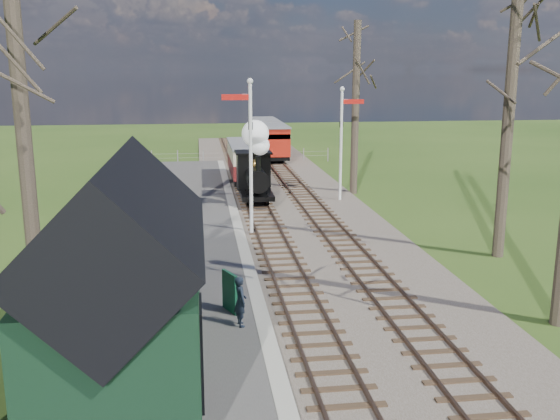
{
  "coord_description": "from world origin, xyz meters",
  "views": [
    {
      "loc": [
        -2.73,
        -8.23,
        6.53
      ],
      "look_at": [
        0.12,
        13.43,
        1.6
      ],
      "focal_mm": 40.0,
      "sensor_mm": 36.0,
      "label": 1
    }
  ],
  "objects_px": {
    "semaphore_near": "(249,146)",
    "locomotive": "(255,167)",
    "red_carriage_b": "(264,134)",
    "coach": "(246,160)",
    "red_carriage_a": "(272,141)",
    "bench": "(178,385)",
    "semaphore_far": "(343,135)",
    "person": "(240,301)",
    "sign_board": "(230,292)",
    "station_shed": "(124,286)"
  },
  "relations": [
    {
      "from": "semaphore_far",
      "to": "red_carriage_b",
      "type": "distance_m",
      "value": 20.17
    },
    {
      "from": "locomotive",
      "to": "station_shed",
      "type": "bearing_deg",
      "value": -103.5
    },
    {
      "from": "locomotive",
      "to": "bench",
      "type": "height_order",
      "value": "locomotive"
    },
    {
      "from": "red_carriage_a",
      "to": "bench",
      "type": "distance_m",
      "value": 34.13
    },
    {
      "from": "bench",
      "to": "red_carriage_b",
      "type": "bearing_deg",
      "value": 81.5
    },
    {
      "from": "semaphore_far",
      "to": "semaphore_near",
      "type": "bearing_deg",
      "value": -130.6
    },
    {
      "from": "semaphore_far",
      "to": "red_carriage_a",
      "type": "relative_size",
      "value": 1.14
    },
    {
      "from": "semaphore_far",
      "to": "person",
      "type": "distance_m",
      "value": 16.83
    },
    {
      "from": "station_shed",
      "to": "person",
      "type": "relative_size",
      "value": 4.87
    },
    {
      "from": "red_carriage_b",
      "to": "semaphore_near",
      "type": "bearing_deg",
      "value": -97.38
    },
    {
      "from": "semaphore_near",
      "to": "person",
      "type": "relative_size",
      "value": 4.81
    },
    {
      "from": "station_shed",
      "to": "coach",
      "type": "height_order",
      "value": "station_shed"
    },
    {
      "from": "coach",
      "to": "locomotive",
      "type": "bearing_deg",
      "value": -90.11
    },
    {
      "from": "semaphore_far",
      "to": "person",
      "type": "height_order",
      "value": "semaphore_far"
    },
    {
      "from": "bench",
      "to": "locomotive",
      "type": "bearing_deg",
      "value": 80.31
    },
    {
      "from": "coach",
      "to": "person",
      "type": "height_order",
      "value": "coach"
    },
    {
      "from": "station_shed",
      "to": "person",
      "type": "bearing_deg",
      "value": 45.37
    },
    {
      "from": "red_carriage_a",
      "to": "semaphore_near",
      "type": "bearing_deg",
      "value": -99.33
    },
    {
      "from": "red_carriage_b",
      "to": "coach",
      "type": "bearing_deg",
      "value": -100.45
    },
    {
      "from": "station_shed",
      "to": "semaphore_far",
      "type": "bearing_deg",
      "value": 64.28
    },
    {
      "from": "person",
      "to": "red_carriage_b",
      "type": "bearing_deg",
      "value": -17.45
    },
    {
      "from": "semaphore_far",
      "to": "person",
      "type": "xyz_separation_m",
      "value": [
        -6.17,
        -15.46,
        -2.5
      ]
    },
    {
      "from": "person",
      "to": "locomotive",
      "type": "bearing_deg",
      "value": -17.02
    },
    {
      "from": "red_carriage_a",
      "to": "red_carriage_b",
      "type": "xyz_separation_m",
      "value": [
        0.0,
        5.5,
        0.0
      ]
    },
    {
      "from": "station_shed",
      "to": "red_carriage_b",
      "type": "xyz_separation_m",
      "value": [
        6.9,
        38.0,
        -0.79
      ]
    },
    {
      "from": "station_shed",
      "to": "red_carriage_b",
      "type": "height_order",
      "value": "station_shed"
    },
    {
      "from": "person",
      "to": "red_carriage_a",
      "type": "bearing_deg",
      "value": -18.73
    },
    {
      "from": "semaphore_near",
      "to": "locomotive",
      "type": "xyz_separation_m",
      "value": [
        0.76,
        5.85,
        -1.73
      ]
    },
    {
      "from": "bench",
      "to": "coach",
      "type": "bearing_deg",
      "value": 82.6
    },
    {
      "from": "station_shed",
      "to": "semaphore_near",
      "type": "xyz_separation_m",
      "value": [
        3.53,
        12.0,
        1.35
      ]
    },
    {
      "from": "station_shed",
      "to": "semaphore_far",
      "type": "xyz_separation_m",
      "value": [
        8.67,
        18.0,
        1.08
      ]
    },
    {
      "from": "station_shed",
      "to": "semaphore_far",
      "type": "relative_size",
      "value": 1.1
    },
    {
      "from": "red_carriage_b",
      "to": "station_shed",
      "type": "bearing_deg",
      "value": -100.29
    },
    {
      "from": "semaphore_near",
      "to": "red_carriage_a",
      "type": "distance_m",
      "value": 20.89
    },
    {
      "from": "red_carriage_a",
      "to": "sign_board",
      "type": "relative_size",
      "value": 4.63
    },
    {
      "from": "semaphore_near",
      "to": "coach",
      "type": "xyz_separation_m",
      "value": [
        0.77,
        11.9,
        -2.23
      ]
    },
    {
      "from": "red_carriage_b",
      "to": "bench",
      "type": "distance_m",
      "value": 39.56
    },
    {
      "from": "semaphore_far",
      "to": "red_carriage_b",
      "type": "xyz_separation_m",
      "value": [
        -1.77,
        20.0,
        -1.87
      ]
    },
    {
      "from": "semaphore_far",
      "to": "sign_board",
      "type": "distance_m",
      "value": 16.02
    },
    {
      "from": "semaphore_far",
      "to": "locomotive",
      "type": "height_order",
      "value": "semaphore_far"
    },
    {
      "from": "locomotive",
      "to": "sign_board",
      "type": "bearing_deg",
      "value": -97.92
    },
    {
      "from": "locomotive",
      "to": "sign_board",
      "type": "distance_m",
      "value": 14.5
    },
    {
      "from": "locomotive",
      "to": "semaphore_far",
      "type": "bearing_deg",
      "value": 2.0
    },
    {
      "from": "semaphore_far",
      "to": "locomotive",
      "type": "xyz_separation_m",
      "value": [
        -4.39,
        -0.15,
        -1.46
      ]
    },
    {
      "from": "sign_board",
      "to": "red_carriage_a",
      "type": "bearing_deg",
      "value": 80.97
    },
    {
      "from": "station_shed",
      "to": "red_carriage_a",
      "type": "relative_size",
      "value": 1.25
    },
    {
      "from": "semaphore_near",
      "to": "red_carriage_b",
      "type": "bearing_deg",
      "value": 82.62
    },
    {
      "from": "red_carriage_b",
      "to": "locomotive",
      "type": "bearing_deg",
      "value": -97.38
    },
    {
      "from": "semaphore_near",
      "to": "red_carriage_a",
      "type": "height_order",
      "value": "semaphore_near"
    },
    {
      "from": "sign_board",
      "to": "coach",
      "type": "bearing_deg",
      "value": 84.38
    }
  ]
}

